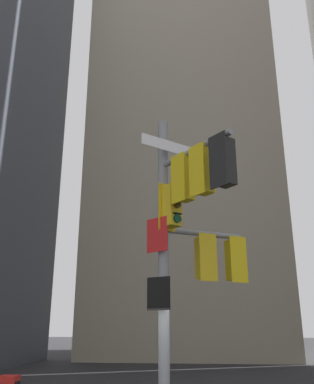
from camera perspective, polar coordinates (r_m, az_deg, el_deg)
building_mid_block at (r=35.89m, az=3.72°, el=10.31°), size 13.29×13.29×38.12m
signal_pole_assembly at (r=9.49m, az=4.48°, el=-5.09°), size 2.44×3.18×7.12m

